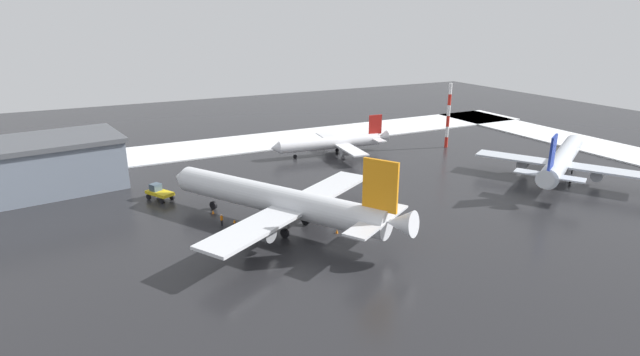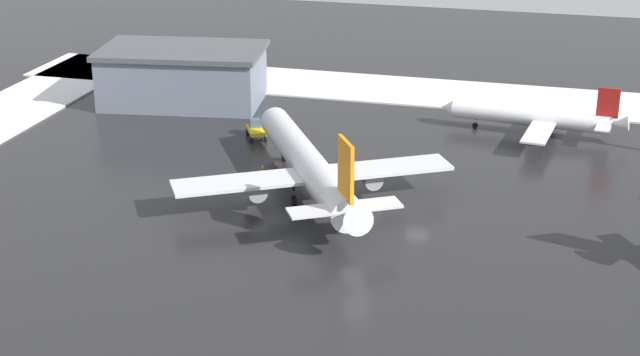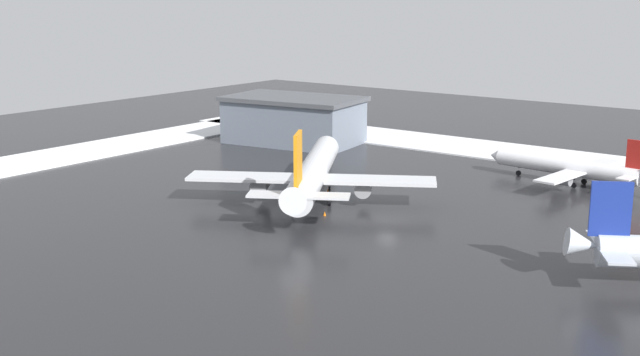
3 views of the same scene
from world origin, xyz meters
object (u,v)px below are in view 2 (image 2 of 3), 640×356
ground_crew_mid_apron (263,171)px  traffic_cone_near_nose (278,177)px  airplane_far_rear (309,165)px  ground_crew_by_nose_gear (325,186)px  airplane_parked_portside (535,117)px  traffic_cone_wingtip_side (276,163)px  cargo_hangar (183,75)px  traffic_cone_mid_line (346,216)px  pushback_tug (256,129)px

ground_crew_mid_apron → traffic_cone_near_nose: 2.00m
airplane_far_rear → ground_crew_by_nose_gear: airplane_far_rear is taller
airplane_parked_portside → ground_crew_mid_apron: (31.74, 26.30, -1.63)m
traffic_cone_wingtip_side → cargo_hangar: bearing=-45.7°
airplane_far_rear → airplane_parked_portside: 39.17m
traffic_cone_mid_line → cargo_hangar: bearing=-46.6°
traffic_cone_mid_line → traffic_cone_wingtip_side: bearing=-48.1°
pushback_tug → traffic_cone_mid_line: 30.89m
airplane_parked_portside → traffic_cone_wingtip_side: airplane_parked_portside is taller
pushback_tug → airplane_parked_portside: bearing=-101.8°
traffic_cone_mid_line → airplane_parked_portside: bearing=-117.5°
cargo_hangar → traffic_cone_wingtip_side: bearing=125.9°
cargo_hangar → traffic_cone_mid_line: size_ratio=48.93×
traffic_cone_wingtip_side → ground_crew_by_nose_gear: bearing=137.8°
airplane_parked_portside → pushback_tug: size_ratio=5.20×
ground_crew_mid_apron → traffic_cone_mid_line: bearing=104.6°
ground_crew_mid_apron → traffic_cone_near_nose: bearing=147.4°
airplane_far_rear → ground_crew_mid_apron: bearing=28.9°
traffic_cone_near_nose → airplane_far_rear: bearing=140.3°
ground_crew_by_nose_gear → pushback_tug: bearing=-29.8°
ground_crew_by_nose_gear → cargo_hangar: cargo_hangar is taller
ground_crew_by_nose_gear → traffic_cone_near_nose: ground_crew_by_nose_gear is taller
ground_crew_by_nose_gear → traffic_cone_near_nose: size_ratio=3.11×
traffic_cone_near_nose → airplane_parked_portside: bearing=-138.9°
cargo_hangar → traffic_cone_near_nose: cargo_hangar is taller
ground_crew_mid_apron → cargo_hangar: cargo_hangar is taller
pushback_tug → traffic_cone_mid_line: bearing=-170.6°
airplane_far_rear → traffic_cone_mid_line: size_ratio=65.83×
traffic_cone_wingtip_side → airplane_far_rear: bearing=127.6°
traffic_cone_near_nose → traffic_cone_mid_line: (-11.24, 9.69, 0.00)m
ground_crew_by_nose_gear → traffic_cone_wingtip_side: 11.79m
traffic_cone_near_nose → traffic_cone_wingtip_side: (1.76, -4.80, 0.00)m
airplane_parked_portside → cargo_hangar: size_ratio=0.98×
ground_crew_by_nose_gear → traffic_cone_wingtip_side: bearing=-21.7°
traffic_cone_mid_line → pushback_tug: bearing=-51.9°
traffic_cone_mid_line → traffic_cone_near_nose: bearing=-40.7°
ground_crew_by_nose_gear → cargo_hangar: size_ratio=0.06×
pushback_tug → cargo_hangar: size_ratio=0.19×
airplane_far_rear → ground_crew_by_nose_gear: (-1.61, -1.33, -2.98)m
airplane_far_rear → pushback_tug: size_ratio=7.11×
pushback_tug → traffic_cone_wingtip_side: size_ratio=9.26×
airplane_parked_portside → ground_crew_by_nose_gear: size_ratio=15.49×
ground_crew_by_nose_gear → traffic_cone_mid_line: 7.88m
airplane_far_rear → ground_crew_by_nose_gear: 3.64m
cargo_hangar → traffic_cone_wingtip_side: cargo_hangar is taller
pushback_tug → traffic_cone_mid_line: size_ratio=9.26×
airplane_far_rear → traffic_cone_mid_line: 8.71m
airplane_parked_portside → airplane_far_rear: bearing=57.6°
pushback_tug → traffic_cone_wingtip_side: 11.57m
traffic_cone_wingtip_side → pushback_tug: bearing=-58.4°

